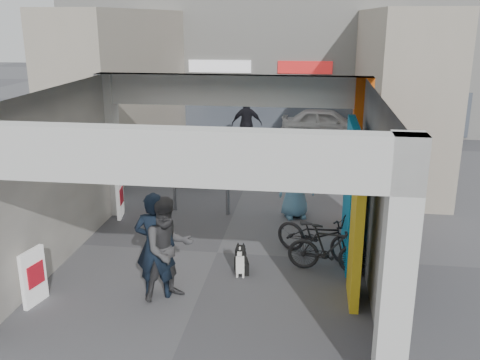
# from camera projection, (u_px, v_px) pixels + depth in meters

# --- Properties ---
(ground) EXTENTS (90.00, 90.00, 0.00)m
(ground) POSITION_uv_depth(u_px,v_px,m) (217.00, 252.00, 11.29)
(ground) COLOR #545459
(ground) RESTS_ON ground
(arcade_canopy) EXTENTS (6.40, 6.45, 6.40)m
(arcade_canopy) POSITION_uv_depth(u_px,v_px,m) (237.00, 158.00, 9.76)
(arcade_canopy) COLOR silver
(arcade_canopy) RESTS_ON ground
(far_building) EXTENTS (18.00, 4.08, 8.00)m
(far_building) POSITION_uv_depth(u_px,v_px,m) (272.00, 35.00, 23.37)
(far_building) COLOR silver
(far_building) RESTS_ON ground
(plaza_bldg_left) EXTENTS (2.00, 9.00, 5.00)m
(plaza_bldg_left) POSITION_uv_depth(u_px,v_px,m) (125.00, 86.00, 18.24)
(plaza_bldg_left) COLOR #A59989
(plaza_bldg_left) RESTS_ON ground
(plaza_bldg_right) EXTENTS (2.00, 9.00, 5.00)m
(plaza_bldg_right) POSITION_uv_depth(u_px,v_px,m) (396.00, 91.00, 17.07)
(plaza_bldg_right) COLOR #A59989
(plaza_bldg_right) RESTS_ON ground
(bollard_left) EXTENTS (0.09, 0.09, 0.93)m
(bollard_left) POSITION_uv_depth(u_px,v_px,m) (175.00, 193.00, 13.65)
(bollard_left) COLOR gray
(bollard_left) RESTS_ON ground
(bollard_center) EXTENTS (0.09, 0.09, 0.85)m
(bollard_center) POSITION_uv_depth(u_px,v_px,m) (228.00, 198.00, 13.35)
(bollard_center) COLOR gray
(bollard_center) RESTS_ON ground
(bollard_right) EXTENTS (0.09, 0.09, 0.83)m
(bollard_right) POSITION_uv_depth(u_px,v_px,m) (295.00, 201.00, 13.19)
(bollard_right) COLOR gray
(bollard_right) RESTS_ON ground
(advert_board_near) EXTENTS (0.20, 0.55, 1.00)m
(advert_board_near) POSITION_uv_depth(u_px,v_px,m) (34.00, 277.00, 9.15)
(advert_board_near) COLOR white
(advert_board_near) RESTS_ON ground
(advert_board_far) EXTENTS (0.18, 0.56, 1.00)m
(advert_board_far) POSITION_uv_depth(u_px,v_px,m) (120.00, 197.00, 13.16)
(advert_board_far) COLOR white
(advert_board_far) RESTS_ON ground
(cafe_set) EXTENTS (1.42, 1.15, 0.86)m
(cafe_set) POSITION_uv_depth(u_px,v_px,m) (204.00, 172.00, 16.04)
(cafe_set) COLOR #9B9A9F
(cafe_set) RESTS_ON ground
(produce_stand) EXTENTS (1.21, 0.65, 0.80)m
(produce_stand) POSITION_uv_depth(u_px,v_px,m) (173.00, 167.00, 16.53)
(produce_stand) COLOR black
(produce_stand) RESTS_ON ground
(crate_stack) EXTENTS (0.47, 0.37, 0.56)m
(crate_stack) POSITION_uv_depth(u_px,v_px,m) (285.00, 155.00, 18.12)
(crate_stack) COLOR #1A5B1F
(crate_stack) RESTS_ON ground
(border_collie) EXTENTS (0.25, 0.50, 0.69)m
(border_collie) POSITION_uv_depth(u_px,v_px,m) (241.00, 262.00, 10.25)
(border_collie) COLOR black
(border_collie) RESTS_ON ground
(man_with_dog) EXTENTS (0.73, 0.50, 1.93)m
(man_with_dog) POSITION_uv_depth(u_px,v_px,m) (155.00, 245.00, 9.29)
(man_with_dog) COLOR black
(man_with_dog) RESTS_ON ground
(man_back_turned) EXTENTS (1.15, 1.10, 1.87)m
(man_back_turned) POSITION_uv_depth(u_px,v_px,m) (168.00, 249.00, 9.23)
(man_back_turned) COLOR #3B3A3D
(man_back_turned) RESTS_ON ground
(man_elderly) EXTENTS (1.04, 0.85, 1.83)m
(man_elderly) POSITION_uv_depth(u_px,v_px,m) (296.00, 182.00, 13.04)
(man_elderly) COLOR #5B8FB2
(man_elderly) RESTS_ON ground
(man_crates) EXTENTS (1.16, 0.57, 1.91)m
(man_crates) POSITION_uv_depth(u_px,v_px,m) (247.00, 124.00, 19.79)
(man_crates) COLOR black
(man_crates) RESTS_ON ground
(bicycle_front) EXTENTS (1.97, 1.45, 0.99)m
(bicycle_front) POSITION_uv_depth(u_px,v_px,m) (318.00, 235.00, 10.94)
(bicycle_front) COLOR black
(bicycle_front) RESTS_ON ground
(bicycle_rear) EXTENTS (1.65, 0.65, 0.96)m
(bicycle_rear) POSITION_uv_depth(u_px,v_px,m) (329.00, 249.00, 10.31)
(bicycle_rear) COLOR black
(bicycle_rear) RESTS_ON ground
(white_van) EXTENTS (3.73, 1.69, 1.24)m
(white_van) POSITION_uv_depth(u_px,v_px,m) (326.00, 123.00, 21.68)
(white_van) COLOR silver
(white_van) RESTS_ON ground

